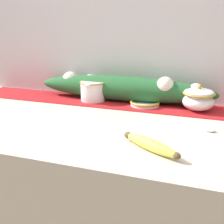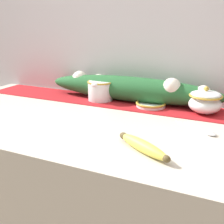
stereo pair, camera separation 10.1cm
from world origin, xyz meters
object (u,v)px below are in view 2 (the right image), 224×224
object	(u,v)px
cream_pitcher	(100,90)
banana	(143,146)
small_dish	(151,104)
spoon	(208,133)
sugar_bowl	(205,101)

from	to	relation	value
cream_pitcher	banana	xyz separation A→B (m)	(0.36, -0.44, -0.03)
small_dish	spoon	xyz separation A→B (m)	(0.27, -0.22, -0.01)
spoon	banana	bearing A→B (deg)	-91.78
small_dish	banana	distance (m)	0.45
sugar_bowl	spoon	xyz separation A→B (m)	(0.04, -0.22, -0.05)
small_dish	spoon	distance (m)	0.34
cream_pitcher	small_dish	world-z (taller)	cream_pitcher
sugar_bowl	spoon	distance (m)	0.23
cream_pitcher	banana	world-z (taller)	cream_pitcher
small_dish	spoon	bearing A→B (deg)	-39.14
banana	spoon	distance (m)	0.27
sugar_bowl	spoon	bearing A→B (deg)	-79.61
cream_pitcher	small_dish	xyz separation A→B (m)	(0.25, -0.00, -0.04)
sugar_bowl	banana	world-z (taller)	sugar_bowl
cream_pitcher	banana	bearing A→B (deg)	-50.77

